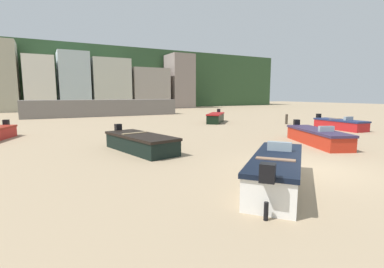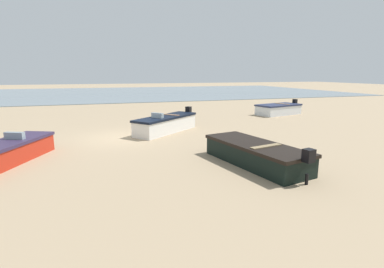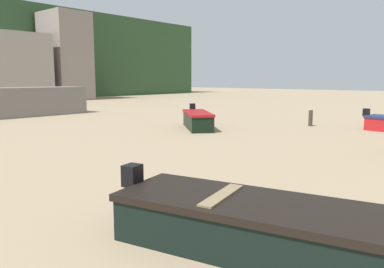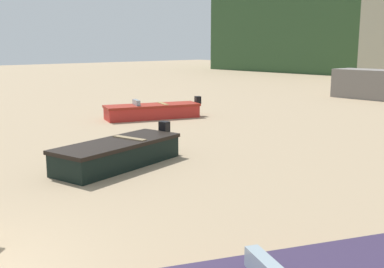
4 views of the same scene
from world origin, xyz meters
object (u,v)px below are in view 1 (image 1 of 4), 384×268
at_px(boat_black_1, 140,143).
at_px(boat_white_5, 277,171).
at_px(boat_red_6, 317,137).
at_px(boat_red_4, 340,124).
at_px(mooring_post_near_water, 286,119).
at_px(boat_black_0, 216,118).

height_order(boat_black_1, boat_white_5, boat_white_5).
bearing_deg(boat_red_6, boat_red_4, -129.71).
xyz_separation_m(boat_red_4, mooring_post_near_water, (-0.58, 4.87, 0.05)).
bearing_deg(boat_black_1, boat_black_0, -149.00).
bearing_deg(boat_black_1, boat_white_5, 92.75).
xyz_separation_m(boat_white_5, mooring_post_near_water, (13.85, 12.81, -0.03)).
bearing_deg(boat_red_6, boat_black_1, 7.03).
bearing_deg(boat_black_1, mooring_post_near_water, -171.78).
distance_m(boat_black_1, boat_red_4, 16.32).
bearing_deg(boat_black_0, boat_white_5, 104.09).
relative_size(boat_black_1, boat_red_4, 1.09).
xyz_separation_m(boat_white_5, boat_red_6, (7.18, 4.28, -0.06)).
distance_m(boat_white_5, boat_red_6, 8.36).
relative_size(boat_black_1, mooring_post_near_water, 5.29).
xyz_separation_m(boat_black_0, boat_white_5, (-8.86, -17.03, 0.02)).
xyz_separation_m(boat_black_1, boat_white_5, (1.86, -6.96, 0.07)).
relative_size(boat_black_0, boat_white_5, 0.85).
xyz_separation_m(boat_black_0, boat_red_4, (5.57, -9.09, -0.06)).
xyz_separation_m(boat_red_4, boat_red_6, (-7.26, -3.65, 0.02)).
relative_size(boat_red_4, boat_white_5, 1.03).
relative_size(boat_black_1, boat_red_6, 0.95).
relative_size(boat_black_0, boat_red_6, 0.72).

